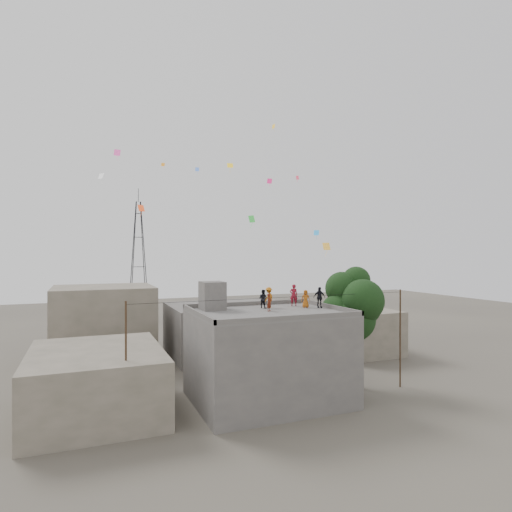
{
  "coord_description": "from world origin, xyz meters",
  "views": [
    {
      "loc": [
        -11.73,
        -26.85,
        10.1
      ],
      "look_at": [
        -0.53,
        0.87,
        9.94
      ],
      "focal_mm": 30.0,
      "sensor_mm": 36.0,
      "label": 1
    }
  ],
  "objects_px": {
    "stair_head_box": "(212,296)",
    "tree": "(353,306)",
    "person_red_adult": "(294,295)",
    "transmission_tower": "(138,260)",
    "person_dark_adult": "(319,297)"
  },
  "relations": [
    {
      "from": "stair_head_box",
      "to": "tree",
      "type": "relative_size",
      "value": 0.22
    },
    {
      "from": "stair_head_box",
      "to": "person_red_adult",
      "type": "distance_m",
      "value": 6.37
    },
    {
      "from": "tree",
      "to": "transmission_tower",
      "type": "bearing_deg",
      "value": 106.09
    },
    {
      "from": "stair_head_box",
      "to": "person_dark_adult",
      "type": "relative_size",
      "value": 1.3
    },
    {
      "from": "transmission_tower",
      "to": "person_red_adult",
      "type": "height_order",
      "value": "transmission_tower"
    },
    {
      "from": "stair_head_box",
      "to": "transmission_tower",
      "type": "bearing_deg",
      "value": 91.23
    },
    {
      "from": "tree",
      "to": "person_dark_adult",
      "type": "bearing_deg",
      "value": -179.88
    },
    {
      "from": "person_red_adult",
      "to": "person_dark_adult",
      "type": "relative_size",
      "value": 1.07
    },
    {
      "from": "person_red_adult",
      "to": "person_dark_adult",
      "type": "bearing_deg",
      "value": 145.47
    },
    {
      "from": "transmission_tower",
      "to": "person_dark_adult",
      "type": "height_order",
      "value": "transmission_tower"
    },
    {
      "from": "stair_head_box",
      "to": "tree",
      "type": "xyz_separation_m",
      "value": [
        10.57,
        -2.0,
        -1.0
      ]
    },
    {
      "from": "tree",
      "to": "person_dark_adult",
      "type": "distance_m",
      "value": 3.07
    },
    {
      "from": "transmission_tower",
      "to": "person_red_adult",
      "type": "xyz_separation_m",
      "value": [
        7.16,
        -37.69,
        -2.14
      ]
    },
    {
      "from": "transmission_tower",
      "to": "person_dark_adult",
      "type": "relative_size",
      "value": 12.96
    },
    {
      "from": "transmission_tower",
      "to": "stair_head_box",
      "type": "bearing_deg",
      "value": -88.77
    }
  ]
}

